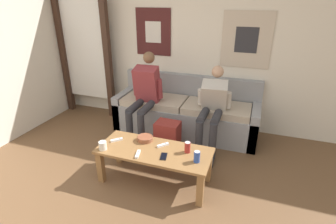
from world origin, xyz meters
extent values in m
cube|color=silver|center=(0.00, 2.82, 1.27)|extent=(10.00, 0.05, 2.55)
cube|color=#471E1E|center=(-0.49, 2.79, 1.48)|extent=(0.59, 0.01, 0.73)
cube|color=silver|center=(-0.49, 2.78, 1.48)|extent=(0.26, 0.01, 0.33)
cube|color=beige|center=(0.95, 2.79, 1.43)|extent=(0.70, 0.01, 0.80)
cube|color=#2D2D33|center=(0.95, 2.78, 1.43)|extent=(0.32, 0.01, 0.36)
cube|color=#382319|center=(-2.14, 2.60, 1.02)|extent=(0.10, 0.10, 2.05)
cube|color=#382319|center=(-1.24, 2.60, 1.02)|extent=(0.10, 0.10, 2.05)
cube|color=silver|center=(-1.69, 2.62, 1.13)|extent=(0.82, 0.02, 1.64)
cube|color=gray|center=(0.18, 2.73, 0.43)|extent=(2.21, 0.13, 0.85)
cube|color=gray|center=(0.18, 2.37, 0.22)|extent=(2.21, 0.59, 0.44)
cube|color=gray|center=(-0.87, 2.37, 0.28)|extent=(0.12, 0.59, 0.56)
cube|color=gray|center=(1.22, 2.37, 0.28)|extent=(0.12, 0.59, 0.56)
cube|color=#B2A38E|center=(-0.32, 2.37, 0.49)|extent=(0.97, 0.55, 0.10)
cube|color=#B2A38E|center=(0.67, 2.37, 0.49)|extent=(0.97, 0.55, 0.10)
cube|color=olive|center=(0.19, 1.12, 0.41)|extent=(1.29, 0.54, 0.03)
cube|color=olive|center=(-0.40, 1.33, 0.20)|extent=(0.07, 0.07, 0.39)
cube|color=olive|center=(0.77, 1.33, 0.20)|extent=(0.07, 0.07, 0.39)
cube|color=olive|center=(-0.40, 0.91, 0.20)|extent=(0.07, 0.07, 0.39)
cube|color=olive|center=(0.77, 0.91, 0.20)|extent=(0.07, 0.07, 0.39)
cylinder|color=#2D2D33|center=(-0.44, 1.93, 0.54)|extent=(0.11, 0.40, 0.11)
cylinder|color=#2D2D33|center=(-0.44, 1.73, 0.28)|extent=(0.10, 0.10, 0.51)
cube|color=#232328|center=(-0.44, 1.66, 0.03)|extent=(0.11, 0.25, 0.05)
cylinder|color=#2D2D33|center=(-0.26, 1.93, 0.54)|extent=(0.11, 0.40, 0.11)
cylinder|color=#2D2D33|center=(-0.26, 1.73, 0.28)|extent=(0.10, 0.10, 0.51)
cube|color=#232328|center=(-0.26, 1.66, 0.03)|extent=(0.11, 0.25, 0.05)
cube|color=maroon|center=(-0.35, 2.19, 0.80)|extent=(0.35, 0.35, 0.58)
sphere|color=brown|center=(-0.35, 2.28, 1.19)|extent=(0.17, 0.17, 0.17)
cylinder|color=maroon|center=(-0.55, 2.20, 0.76)|extent=(0.08, 0.11, 0.30)
cylinder|color=maroon|center=(-0.16, 2.20, 0.76)|extent=(0.08, 0.11, 0.30)
cylinder|color=#2D2D33|center=(0.55, 1.95, 0.54)|extent=(0.11, 0.37, 0.11)
cylinder|color=#2D2D33|center=(0.55, 1.76, 0.28)|extent=(0.10, 0.10, 0.51)
cube|color=#232328|center=(0.55, 1.69, 0.03)|extent=(0.11, 0.25, 0.05)
cylinder|color=#2D2D33|center=(0.73, 1.95, 0.54)|extent=(0.11, 0.37, 0.11)
cylinder|color=#2D2D33|center=(0.73, 1.76, 0.28)|extent=(0.10, 0.10, 0.51)
cube|color=#232328|center=(0.73, 1.69, 0.03)|extent=(0.11, 0.25, 0.05)
cube|color=beige|center=(0.64, 2.22, 0.74)|extent=(0.38, 0.40, 0.48)
sphere|color=tan|center=(0.64, 2.35, 1.05)|extent=(0.17, 0.17, 0.17)
cylinder|color=beige|center=(0.45, 2.23, 0.70)|extent=(0.08, 0.13, 0.25)
cylinder|color=beige|center=(0.84, 2.23, 0.70)|extent=(0.08, 0.13, 0.25)
cube|color=maroon|center=(0.13, 1.73, 0.23)|extent=(0.32, 0.25, 0.47)
cube|color=maroon|center=(0.13, 1.62, 0.13)|extent=(0.22, 0.09, 0.21)
cylinder|color=brown|center=(0.01, 1.27, 0.45)|extent=(0.18, 0.18, 0.05)
torus|color=brown|center=(0.01, 1.27, 0.47)|extent=(0.19, 0.19, 0.02)
cylinder|color=silver|center=(-0.36, 0.93, 0.47)|extent=(0.09, 0.09, 0.10)
cylinder|color=black|center=(-0.36, 0.93, 0.53)|extent=(0.00, 0.00, 0.01)
cylinder|color=#28479E|center=(0.69, 1.05, 0.48)|extent=(0.07, 0.07, 0.12)
cylinder|color=silver|center=(0.69, 1.05, 0.55)|extent=(0.06, 0.06, 0.00)
cylinder|color=maroon|center=(0.55, 1.19, 0.48)|extent=(0.07, 0.07, 0.12)
cylinder|color=silver|center=(0.55, 1.19, 0.55)|extent=(0.06, 0.06, 0.00)
cube|color=white|center=(0.06, 0.96, 0.44)|extent=(0.07, 0.15, 0.02)
cylinder|color=#333842|center=(0.05, 0.99, 0.45)|extent=(0.01, 0.01, 0.00)
cube|color=white|center=(-0.31, 1.15, 0.44)|extent=(0.13, 0.13, 0.02)
cylinder|color=#333842|center=(-0.29, 1.18, 0.45)|extent=(0.01, 0.01, 0.00)
cube|color=white|center=(0.25, 1.23, 0.44)|extent=(0.12, 0.13, 0.02)
cylinder|color=#333842|center=(0.27, 1.25, 0.45)|extent=(0.01, 0.01, 0.00)
cube|color=black|center=(0.34, 1.02, 0.43)|extent=(0.09, 0.15, 0.01)
cube|color=black|center=(0.34, 1.02, 0.43)|extent=(0.08, 0.13, 0.00)
camera|label=1|loc=(1.17, -1.20, 2.00)|focal=28.00mm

